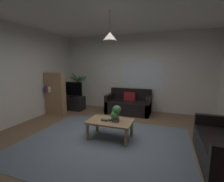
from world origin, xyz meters
name	(u,v)px	position (x,y,z in m)	size (l,w,h in m)	color
floor	(107,139)	(0.00, 0.00, -0.01)	(5.40, 5.22, 0.02)	brown
rug	(104,143)	(0.00, -0.20, 0.00)	(3.51, 2.87, 0.01)	slate
wall_back	(134,73)	(0.00, 2.64, 1.37)	(5.52, 0.06, 2.74)	silver
wall_left	(13,75)	(-2.73, 0.00, 1.37)	(0.06, 5.22, 2.74)	silver
ceiling	(107,8)	(0.00, 0.00, 2.75)	(5.40, 5.22, 0.02)	white
window_pane	(142,75)	(0.31, 2.61, 1.30)	(1.48, 0.01, 0.99)	white
couch_under_window	(129,105)	(-0.05, 2.14, 0.28)	(1.48, 0.81, 0.82)	black
coffee_table	(110,123)	(0.04, 0.06, 0.35)	(1.00, 0.62, 0.42)	#A87F56
book_on_table_0	(104,120)	(-0.07, 0.01, 0.43)	(0.15, 0.08, 0.03)	#72387F
book_on_table_1	(105,119)	(-0.06, 0.00, 0.46)	(0.16, 0.08, 0.02)	#387247
remote_on_table_0	(113,120)	(0.10, 0.07, 0.43)	(0.05, 0.16, 0.02)	black
potted_plant_on_table	(116,113)	(0.17, 0.05, 0.60)	(0.22, 0.22, 0.36)	#4C4C51
tv_stand	(72,103)	(-2.15, 1.86, 0.25)	(0.90, 0.44, 0.50)	black
tv	(71,89)	(-2.15, 1.84, 0.78)	(0.87, 0.16, 0.54)	black
potted_palm_corner	(79,91)	(-2.17, 2.36, 0.64)	(0.81, 0.73, 1.44)	beige
bookshelf_corner	(55,94)	(-2.33, 1.15, 0.70)	(0.70, 0.31, 1.40)	#A87F56
pendant_lamp	(110,36)	(0.04, 0.06, 2.23)	(0.28, 0.28, 0.60)	black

